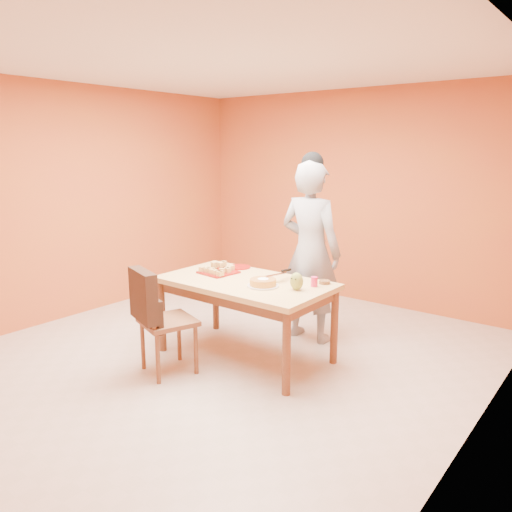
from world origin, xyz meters
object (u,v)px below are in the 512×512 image
Objects in this scene: dining_table at (245,290)px; magenta_glass at (314,282)px; red_dinner_plate at (239,267)px; pastry_platter at (218,272)px; person at (310,252)px; sponge_cake at (263,282)px; egg_ornament at (297,281)px; dining_chair at (166,319)px; checker_tin at (324,282)px.

magenta_glass reaches higher than dining_table.
pastry_platter is at bearing -92.92° from red_dinner_plate.
sponge_cake is at bearing 92.56° from person.
egg_ornament is at bearing 2.54° from dining_table.
person is at bearing 37.12° from red_dinner_plate.
dining_chair reaches higher than magenta_glass.
dining_chair is 1.46m from checker_tin.
magenta_glass is (0.36, 0.28, 0.00)m from sponge_cake.
sponge_cake is 0.57m from checker_tin.
magenta_glass is at bearing 19.08° from dining_table.
magenta_glass is 0.86× the size of checker_tin.
sponge_cake reaches higher than dining_table.
sponge_cake is at bearing -142.00° from magenta_glass.
dining_table is 10.34× the size of egg_ornament.
person reaches higher than pastry_platter.
pastry_platter is 0.65m from sponge_cake.
dining_chair reaches higher than checker_tin.
checker_tin is (0.03, 0.14, -0.03)m from magenta_glass.
dining_table is 0.58m from egg_ornament.
dining_table is at bearing 165.42° from sponge_cake.
sponge_cake is 2.34× the size of checker_tin.
dining_chair reaches higher than dining_table.
dining_table is at bearing 83.38° from dining_chair.
dining_chair is 1.19m from egg_ornament.
egg_ornament reaches higher than dining_table.
person reaches higher than checker_tin.
pastry_platter is (-0.60, -0.74, -0.16)m from person.
pastry_platter is 1.32× the size of sponge_cake.
checker_tin is (0.09, 0.33, -0.06)m from egg_ornament.
egg_ornament is at bearing -1.34° from pastry_platter.
person is at bearing 124.88° from magenta_glass.
egg_ornament is (0.55, 0.02, 0.17)m from dining_table.
dining_chair is 0.52× the size of person.
person is (0.55, 1.48, 0.43)m from dining_chair.
egg_ornament is at bearing 17.24° from sponge_cake.
red_dinner_plate is at bearing 180.00° from checker_tin.
checker_tin is (0.65, 0.35, 0.11)m from dining_table.
dining_chair is at bearing -88.44° from red_dinner_plate.
dining_table is 0.51m from red_dinner_plate.
egg_ornament is 1.76× the size of magenta_glass.
person is (0.22, 0.79, 0.26)m from dining_table.
dining_table is 0.40m from pastry_platter.
dining_chair is at bearing -133.20° from checker_tin.
pastry_platter is at bearing 167.13° from egg_ornament.
checker_tin reaches higher than pastry_platter.
dining_chair is 1.35m from magenta_glass.
magenta_glass is (0.40, -0.58, -0.12)m from person.
checker_tin is at bearing 0.00° from red_dinner_plate.
person is at bearing 92.76° from sponge_cake.
egg_ornament is at bearing 58.09° from dining_chair.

